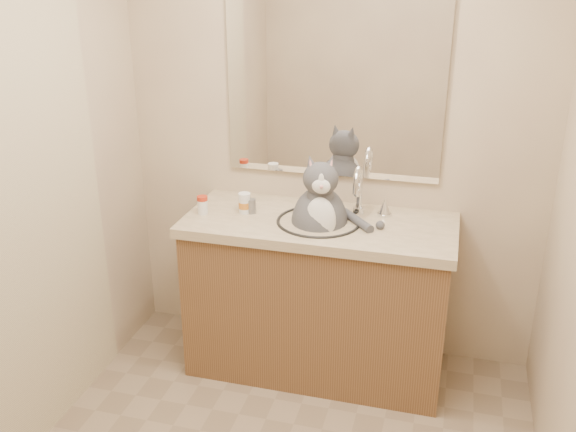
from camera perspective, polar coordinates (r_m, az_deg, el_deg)
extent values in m
cube|color=beige|center=(3.33, 4.01, 7.05)|extent=(2.20, 0.01, 2.40)
cube|color=brown|center=(3.37, 2.67, -7.48)|extent=(1.30, 0.55, 0.80)
cube|color=#CDB693|center=(3.18, 2.81, -0.80)|extent=(1.34, 0.59, 0.05)
torus|color=black|center=(3.15, 2.74, -0.48)|extent=(0.42, 0.42, 0.02)
ellipsoid|color=white|center=(3.18, 2.71, -1.76)|extent=(0.40, 0.40, 0.15)
cylinder|color=silver|center=(3.24, 6.36, 1.93)|extent=(0.03, 0.03, 0.18)
torus|color=silver|center=(3.15, 6.24, 3.08)|extent=(0.03, 0.16, 0.16)
cone|color=silver|center=(3.24, 8.58, 0.89)|extent=(0.06, 0.06, 0.08)
cube|color=white|center=(3.25, 4.06, 11.23)|extent=(1.10, 0.02, 0.90)
cube|color=beige|center=(2.81, -22.71, -1.91)|extent=(0.01, 1.20, 1.90)
ellipsoid|color=#4D4D52|center=(3.17, 2.81, -0.68)|extent=(0.35, 0.37, 0.38)
ellipsoid|color=white|center=(3.06, 2.89, -0.42)|extent=(0.17, 0.12, 0.24)
ellipsoid|color=#4D4D52|center=(3.04, 2.92, 3.33)|extent=(0.20, 0.19, 0.16)
ellipsoid|color=white|center=(2.98, 2.96, 2.66)|extent=(0.10, 0.06, 0.07)
sphere|color=#D88C8C|center=(2.96, 2.98, 2.61)|extent=(0.02, 0.02, 0.02)
cone|color=#4D4D52|center=(3.03, 2.03, 4.78)|extent=(0.08, 0.07, 0.08)
cone|color=#4D4D52|center=(3.03, 3.85, 4.77)|extent=(0.08, 0.07, 0.08)
cylinder|color=#4D4D52|center=(3.14, 6.16, -0.40)|extent=(0.19, 0.22, 0.04)
cylinder|color=white|center=(3.26, -7.59, 0.81)|extent=(0.06, 0.06, 0.07)
cylinder|color=#B52A13|center=(3.25, -7.63, 1.57)|extent=(0.06, 0.06, 0.02)
cylinder|color=white|center=(3.25, -3.88, 0.99)|extent=(0.07, 0.07, 0.08)
cylinder|color=orange|center=(3.25, -3.88, 0.99)|extent=(0.07, 0.07, 0.03)
cylinder|color=white|center=(3.23, -3.91, 1.85)|extent=(0.07, 0.07, 0.02)
cylinder|color=slate|center=(3.25, -3.27, 0.88)|extent=(0.06, 0.06, 0.07)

